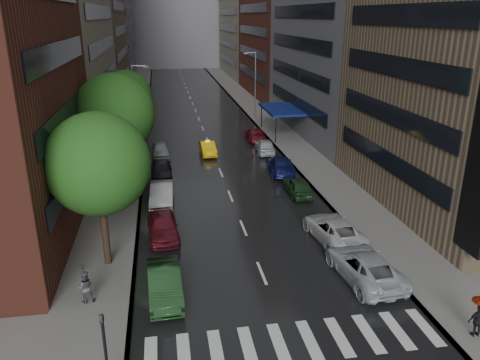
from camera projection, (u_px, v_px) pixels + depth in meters
name	position (u px, v px, depth m)	size (l,w,h in m)	color
ground	(279.00, 316.00, 22.62)	(220.00, 220.00, 0.00)	gray
road	(197.00, 113.00, 69.09)	(14.00, 140.00, 0.01)	black
sidewalk_left	(134.00, 115.00, 67.66)	(4.00, 140.00, 0.15)	gray
sidewalk_right	(256.00, 111.00, 70.48)	(4.00, 140.00, 0.15)	gray
crosswalk	(294.00, 342.00, 20.79)	(13.15, 2.80, 0.01)	silver
buildings_right	(287.00, 6.00, 72.66)	(8.05, 109.10, 36.00)	#937A5B
building_far	(175.00, 6.00, 126.96)	(40.00, 14.00, 32.00)	slate
tree_near	(98.00, 164.00, 25.12)	(5.65, 5.65, 9.00)	#382619
tree_mid	(115.00, 114.00, 35.46)	(6.10, 6.10, 9.72)	#382619
tree_far	(126.00, 97.00, 47.58)	(5.36, 5.36, 8.55)	#382619
taxi	(208.00, 148.00, 48.48)	(1.45, 4.17, 1.37)	yellow
parked_cars_left	(162.00, 195.00, 35.64)	(2.19, 30.04, 1.61)	#1C3F1D
parked_cars_right	(298.00, 186.00, 37.59)	(3.12, 36.09, 1.61)	silver
ped_black_umbrella	(85.00, 280.00, 23.05)	(0.96, 0.98, 2.09)	#4F5054
ped_red_umbrella	(480.00, 313.00, 20.58)	(0.95, 0.82, 2.01)	black
traffic_light	(105.00, 346.00, 17.19)	(0.18, 0.15, 3.45)	black
street_lamp_left	(135.00, 107.00, 47.66)	(1.74, 0.22, 9.00)	gray
street_lamp_right	(255.00, 83.00, 64.03)	(1.74, 0.22, 9.00)	gray
awning	(281.00, 109.00, 55.52)	(4.00, 8.00, 3.12)	navy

